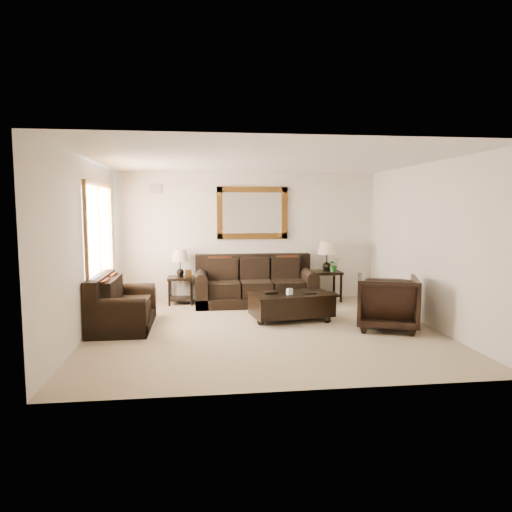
{
  "coord_description": "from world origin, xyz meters",
  "views": [
    {
      "loc": [
        -1.01,
        -7.13,
        1.96
      ],
      "look_at": [
        -0.05,
        0.6,
        1.13
      ],
      "focal_mm": 32.0,
      "sensor_mm": 36.0,
      "label": 1
    }
  ],
  "objects": [
    {
      "name": "mirror",
      "position": [
        0.1,
        2.47,
        1.85
      ],
      "size": [
        1.5,
        0.06,
        1.1
      ],
      "color": "#43280D",
      "rests_on": "room"
    },
    {
      "name": "room",
      "position": [
        0.0,
        0.0,
        1.35
      ],
      "size": [
        5.51,
        5.01,
        2.71
      ],
      "color": "tan",
      "rests_on": "ground"
    },
    {
      "name": "sofa",
      "position": [
        0.1,
        2.02,
        0.36
      ],
      "size": [
        2.42,
        1.04,
        0.99
      ],
      "color": "black",
      "rests_on": "room"
    },
    {
      "name": "end_table_left",
      "position": [
        -1.41,
        2.21,
        0.73
      ],
      "size": [
        0.51,
        0.51,
        1.12
      ],
      "color": "black",
      "rests_on": "room"
    },
    {
      "name": "armchair",
      "position": [
        1.99,
        -0.17,
        0.48
      ],
      "size": [
        1.18,
        1.14,
        0.96
      ],
      "primitive_type": "imported",
      "rotation": [
        0.0,
        0.0,
        2.8
      ],
      "color": "black",
      "rests_on": "floor"
    },
    {
      "name": "loveseat",
      "position": [
        -2.33,
        0.43,
        0.32
      ],
      "size": [
        0.92,
        1.54,
        0.87
      ],
      "rotation": [
        0.0,
        0.0,
        1.57
      ],
      "color": "black",
      "rests_on": "room"
    },
    {
      "name": "air_vent",
      "position": [
        -1.9,
        2.48,
        2.35
      ],
      "size": [
        0.25,
        0.02,
        0.18
      ],
      "primitive_type": "cube",
      "color": "#999999",
      "rests_on": "room"
    },
    {
      "name": "potted_plant",
      "position": [
        1.77,
        2.07,
        0.74
      ],
      "size": [
        0.26,
        0.29,
        0.22
      ],
      "primitive_type": "imported",
      "rotation": [
        0.0,
        0.0,
        -0.02
      ],
      "color": "#1F521C",
      "rests_on": "end_table_right"
    },
    {
      "name": "end_table_right",
      "position": [
        1.65,
        2.17,
        0.82
      ],
      "size": [
        0.57,
        0.57,
        1.26
      ],
      "color": "black",
      "rests_on": "room"
    },
    {
      "name": "window",
      "position": [
        -2.7,
        0.9,
        1.55
      ],
      "size": [
        0.07,
        1.96,
        1.66
      ],
      "color": "white",
      "rests_on": "room"
    },
    {
      "name": "coffee_table",
      "position": [
        0.57,
        0.57,
        0.29
      ],
      "size": [
        1.5,
        0.98,
        0.59
      ],
      "rotation": [
        0.0,
        0.0,
        0.18
      ],
      "color": "black",
      "rests_on": "room"
    }
  ]
}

